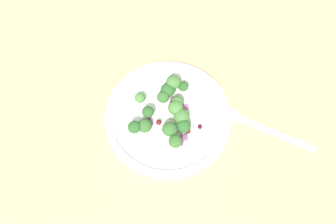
{
  "coord_description": "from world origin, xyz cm",
  "views": [
    {
      "loc": [
        0.54,
        26.35,
        59.83
      ],
      "look_at": [
        2.5,
        0.63,
        2.7
      ],
      "focal_mm": 36.58,
      "sensor_mm": 36.0,
      "label": 1
    }
  ],
  "objects": [
    {
      "name": "ground_plane",
      "position": [
        0.0,
        0.0,
        -1.0
      ],
      "size": [
        180.0,
        180.0,
        2.0
      ],
      "primitive_type": "cube",
      "color": "tan"
    },
    {
      "name": "cranberry_1",
      "position": [
        3.13,
        -3.88,
        1.86
      ],
      "size": [
        0.88,
        0.88,
        0.88
      ],
      "primitive_type": "sphere",
      "color": "maroon",
      "rests_on": "plate"
    },
    {
      "name": "broccoli_floret_13",
      "position": [
        3.61,
        -2.06,
        3.25
      ],
      "size": [
        2.28,
        2.28,
        2.31
      ],
      "color": "#9EC684",
      "rests_on": "plate"
    },
    {
      "name": "broccoli_floret_12",
      "position": [
        0.22,
        1.51,
        3.11
      ],
      "size": [
        2.92,
        2.92,
        2.96
      ],
      "color": "#8EB77A",
      "rests_on": "plate"
    },
    {
      "name": "broccoli_floret_8",
      "position": [
        1.15,
        0.17,
        3.3
      ],
      "size": [
        2.81,
        2.81,
        2.84
      ],
      "color": "#9EC684",
      "rests_on": "plate"
    },
    {
      "name": "broccoli_floret_0",
      "position": [
        8.22,
        4.36,
        3.44
      ],
      "size": [
        2.37,
        2.37,
        2.39
      ],
      "color": "#ADD18E",
      "rests_on": "plate"
    },
    {
      "name": "broccoli_floret_9",
      "position": [
        -0.42,
        -5.08,
        2.41
      ],
      "size": [
        1.97,
        1.97,
        2.0
      ],
      "color": "#8EB77A",
      "rests_on": "plate"
    },
    {
      "name": "onion_bit_1",
      "position": [
        -0.72,
        5.08,
        1.68
      ],
      "size": [
        1.46,
        1.31,
        0.58
      ],
      "primitive_type": "cube",
      "rotation": [
        0.0,
        0.0,
        1.87
      ],
      "color": "#934C84",
      "rests_on": "plate"
    },
    {
      "name": "onion_bit_0",
      "position": [
        1.59,
        -2.51,
        1.6
      ],
      "size": [
        1.41,
        1.05,
        0.42
      ],
      "primitive_type": "cube",
      "rotation": [
        0.0,
        0.0,
        3.03
      ],
      "color": "#843D75",
      "rests_on": "plate"
    },
    {
      "name": "onion_bit_2",
      "position": [
        -0.54,
        -1.17,
        1.5
      ],
      "size": [
        1.52,
        1.24,
        0.4
      ],
      "primitive_type": "cube",
      "rotation": [
        0.0,
        0.0,
        0.17
      ],
      "color": "#A35B93",
      "rests_on": "plate"
    },
    {
      "name": "broccoli_floret_3",
      "position": [
        7.97,
        -1.96,
        2.54
      ],
      "size": [
        2.04,
        2.04,
        2.06
      ],
      "color": "#8EB77A",
      "rests_on": "plate"
    },
    {
      "name": "plate",
      "position": [
        2.5,
        0.63,
        0.86
      ],
      "size": [
        23.78,
        23.78,
        1.7
      ],
      "color": "white",
      "rests_on": "ground_plane"
    },
    {
      "name": "cranberry_2",
      "position": [
        4.06,
        2.53,
        2.05
      ],
      "size": [
        0.99,
        0.99,
        0.99
      ],
      "primitive_type": "sphere",
      "color": "maroon",
      "rests_on": "plate"
    },
    {
      "name": "broccoli_floret_11",
      "position": [
        0.91,
        -1.43,
        2.89
      ],
      "size": [
        2.32,
        2.32,
        2.35
      ],
      "color": "#9EC684",
      "rests_on": "plate"
    },
    {
      "name": "broccoli_floret_10",
      "position": [
        1.92,
        -5.35,
        3.37
      ],
      "size": [
        2.8,
        2.8,
        2.84
      ],
      "color": "#ADD18E",
      "rests_on": "plate"
    },
    {
      "name": "fork",
      "position": [
        -15.09,
        1.27,
        0.25
      ],
      "size": [
        18.01,
        8.34,
        0.5
      ],
      "color": "silver",
      "rests_on": "ground_plane"
    },
    {
      "name": "broccoli_floret_1",
      "position": [
        2.88,
        -3.7,
        2.96
      ],
      "size": [
        2.78,
        2.78,
        2.81
      ],
      "color": "#9EC684",
      "rests_on": "plate"
    },
    {
      "name": "onion_bit_4",
      "position": [
        5.99,
        2.42,
        1.81
      ],
      "size": [
        1.67,
        1.74,
        0.47
      ],
      "primitive_type": "cube",
      "rotation": [
        0.0,
        0.0,
        0.63
      ],
      "color": "#934C84",
      "rests_on": "plate"
    },
    {
      "name": "broccoli_floret_6",
      "position": [
        -0.53,
        3.37,
        3.1
      ],
      "size": [
        2.54,
        2.54,
        2.57
      ],
      "color": "#ADD18E",
      "rests_on": "plate"
    },
    {
      "name": "broccoli_floret_7",
      "position": [
        0.76,
        6.44,
        3.32
      ],
      "size": [
        2.37,
        2.37,
        2.4
      ],
      "color": "#ADD18E",
      "rests_on": "plate"
    },
    {
      "name": "broccoli_floret_5",
      "position": [
        6.46,
        3.75,
        2.92
      ],
      "size": [
        2.61,
        2.61,
        2.65
      ],
      "color": "#8EB77A",
      "rests_on": "plate"
    },
    {
      "name": "broccoli_floret_2",
      "position": [
        1.96,
        4.2,
        3.23
      ],
      "size": [
        2.71,
        2.71,
        2.74
      ],
      "color": "#9EC684",
      "rests_on": "plate"
    },
    {
      "name": "cranberry_0",
      "position": [
        -1.38,
        3.82,
        1.95
      ],
      "size": [
        0.94,
        0.94,
        0.94
      ],
      "primitive_type": "sphere",
      "color": "maroon",
      "rests_on": "plate"
    },
    {
      "name": "dressing_pool",
      "position": [
        2.5,
        0.63,
        1.3
      ],
      "size": [
        13.79,
        13.79,
        0.2
      ],
      "primitive_type": "cylinder",
      "color": "white",
      "rests_on": "plate"
    },
    {
      "name": "broccoli_floret_4",
      "position": [
        6.11,
        1.13,
        3.23
      ],
      "size": [
        2.21,
        2.21,
        2.24
      ],
      "color": "#9EC684",
      "rests_on": "plate"
    },
    {
      "name": "cranberry_3",
      "position": [
        -3.52,
        2.74,
        1.8
      ],
      "size": [
        0.81,
        0.81,
        0.81
      ],
      "primitive_type": "sphere",
      "color": "#4C0A14",
      "rests_on": "plate"
    },
    {
      "name": "onion_bit_3",
      "position": [
        -0.11,
        5.99,
        1.65
      ],
      "size": [
        1.54,
        1.16,
        0.43
      ],
      "primitive_type": "cube",
      "rotation": [
        0.0,
        0.0,
        2.92
      ],
      "color": "#843D75",
      "rests_on": "plate"
    }
  ]
}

